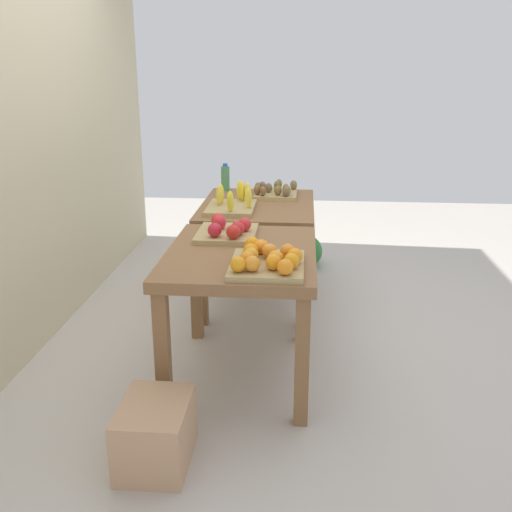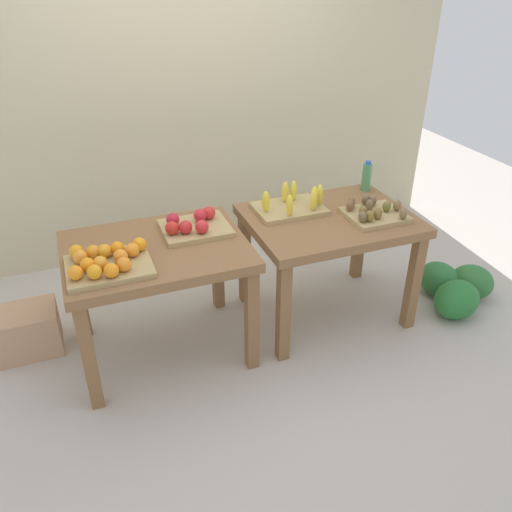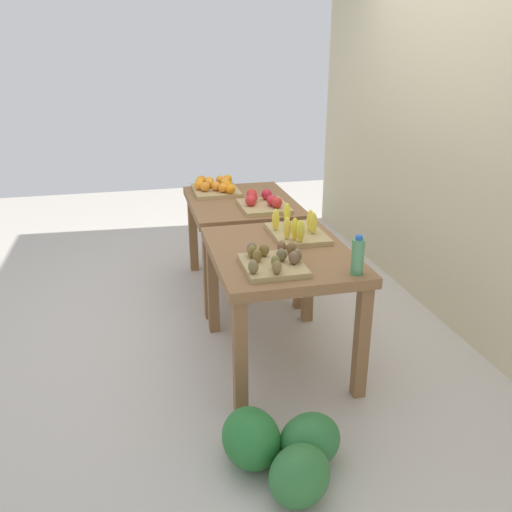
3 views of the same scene
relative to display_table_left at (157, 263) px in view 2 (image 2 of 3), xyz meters
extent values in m
plane|color=#BCB4A8|center=(0.56, 0.00, -0.64)|extent=(8.00, 8.00, 0.00)
cube|color=#C6BA94|center=(0.56, 1.35, 0.86)|extent=(4.40, 0.12, 3.00)
cube|color=brown|center=(0.00, 0.00, 0.08)|extent=(1.04, 0.80, 0.06)
cube|color=brown|center=(-0.46, -0.34, -0.29)|extent=(0.07, 0.07, 0.69)
cube|color=brown|center=(0.46, -0.34, -0.29)|extent=(0.07, 0.07, 0.69)
cube|color=brown|center=(-0.46, 0.34, -0.29)|extent=(0.07, 0.07, 0.69)
cube|color=brown|center=(0.46, 0.34, -0.29)|extent=(0.07, 0.07, 0.69)
cube|color=brown|center=(1.12, 0.00, 0.08)|extent=(1.04, 0.80, 0.06)
cube|color=brown|center=(0.66, -0.34, -0.29)|extent=(0.07, 0.07, 0.69)
cube|color=brown|center=(1.58, -0.34, -0.29)|extent=(0.07, 0.07, 0.69)
cube|color=brown|center=(0.66, 0.34, -0.29)|extent=(0.07, 0.07, 0.69)
cube|color=brown|center=(1.58, 0.34, -0.29)|extent=(0.07, 0.07, 0.69)
cube|color=tan|center=(-0.27, -0.16, 0.12)|extent=(0.44, 0.36, 0.03)
sphere|color=orange|center=(-0.35, -0.28, 0.18)|extent=(0.09, 0.09, 0.08)
sphere|color=orange|center=(-0.28, -0.08, 0.18)|extent=(0.08, 0.08, 0.08)
sphere|color=orange|center=(-0.21, -0.16, 0.18)|extent=(0.10, 0.10, 0.08)
sphere|color=orange|center=(-0.14, -0.12, 0.18)|extent=(0.10, 0.10, 0.08)
sphere|color=orange|center=(-0.42, -0.03, 0.18)|extent=(0.10, 0.10, 0.08)
sphere|color=orange|center=(-0.44, -0.25, 0.18)|extent=(0.11, 0.11, 0.08)
sphere|color=orange|center=(-0.20, -0.25, 0.18)|extent=(0.09, 0.09, 0.08)
sphere|color=orange|center=(-0.09, -0.07, 0.18)|extent=(0.09, 0.09, 0.08)
sphere|color=orange|center=(-0.38, -0.19, 0.18)|extent=(0.10, 0.10, 0.08)
sphere|color=orange|center=(-0.32, -0.20, 0.18)|extent=(0.10, 0.10, 0.08)
sphere|color=orange|center=(-0.27, -0.29, 0.18)|extent=(0.11, 0.11, 0.08)
sphere|color=orange|center=(-0.41, -0.10, 0.18)|extent=(0.08, 0.08, 0.08)
sphere|color=orange|center=(-0.34, -0.07, 0.18)|extent=(0.10, 0.10, 0.08)
sphere|color=orange|center=(-0.21, -0.07, 0.18)|extent=(0.11, 0.11, 0.08)
cube|color=tan|center=(0.27, 0.11, 0.12)|extent=(0.40, 0.34, 0.03)
sphere|color=red|center=(0.15, 0.16, 0.18)|extent=(0.11, 0.11, 0.08)
sphere|color=red|center=(0.12, 0.06, 0.18)|extent=(0.10, 0.10, 0.08)
sphere|color=red|center=(0.38, 0.18, 0.18)|extent=(0.10, 0.10, 0.08)
sphere|color=red|center=(0.31, 0.16, 0.18)|extent=(0.11, 0.11, 0.08)
sphere|color=red|center=(0.28, 0.01, 0.18)|extent=(0.08, 0.08, 0.08)
sphere|color=red|center=(0.19, 0.04, 0.18)|extent=(0.11, 0.11, 0.08)
cube|color=tan|center=(0.91, 0.17, 0.12)|extent=(0.44, 0.32, 0.03)
ellipsoid|color=yellow|center=(0.74, 0.15, 0.21)|extent=(0.07, 0.06, 0.14)
ellipsoid|color=yellow|center=(1.05, 0.11, 0.21)|extent=(0.06, 0.06, 0.14)
ellipsoid|color=yellow|center=(0.92, 0.25, 0.21)|extent=(0.06, 0.05, 0.14)
ellipsoid|color=yellow|center=(1.10, 0.13, 0.21)|extent=(0.05, 0.05, 0.14)
ellipsoid|color=yellow|center=(0.85, 0.04, 0.21)|extent=(0.05, 0.06, 0.14)
ellipsoid|color=yellow|center=(0.97, 0.25, 0.21)|extent=(0.05, 0.06, 0.14)
ellipsoid|color=yellow|center=(1.03, 0.06, 0.21)|extent=(0.06, 0.06, 0.14)
cube|color=tan|center=(1.38, -0.11, 0.12)|extent=(0.36, 0.32, 0.03)
ellipsoid|color=brown|center=(1.28, 0.02, 0.18)|extent=(0.07, 0.07, 0.07)
ellipsoid|color=brown|center=(1.38, 0.02, 0.18)|extent=(0.06, 0.06, 0.07)
ellipsoid|color=brown|center=(1.45, -0.12, 0.18)|extent=(0.06, 0.05, 0.07)
ellipsoid|color=brown|center=(1.49, -0.25, 0.18)|extent=(0.07, 0.07, 0.07)
ellipsoid|color=brown|center=(1.24, -0.03, 0.18)|extent=(0.06, 0.05, 0.07)
ellipsoid|color=brown|center=(1.28, -0.20, 0.18)|extent=(0.07, 0.07, 0.07)
ellipsoid|color=brown|center=(1.34, -0.19, 0.18)|extent=(0.06, 0.06, 0.07)
ellipsoid|color=brown|center=(1.36, -0.06, 0.18)|extent=(0.07, 0.07, 0.07)
ellipsoid|color=brown|center=(1.42, -0.01, 0.18)|extent=(0.07, 0.07, 0.07)
ellipsoid|color=brown|center=(1.52, -0.13, 0.18)|extent=(0.07, 0.06, 0.07)
ellipsoid|color=brown|center=(1.27, -0.14, 0.18)|extent=(0.06, 0.06, 0.07)
ellipsoid|color=brown|center=(1.23, -0.20, 0.18)|extent=(0.05, 0.06, 0.07)
cylinder|color=#4C8C59|center=(1.55, 0.29, 0.21)|extent=(0.07, 0.07, 0.19)
cylinder|color=blue|center=(1.55, 0.29, 0.31)|extent=(0.04, 0.04, 0.02)
ellipsoid|color=#2D6D32|center=(2.22, -0.21, -0.51)|extent=(0.39, 0.39, 0.25)
ellipsoid|color=#296D33|center=(2.02, -0.10, -0.51)|extent=(0.33, 0.37, 0.25)
ellipsoid|color=#246E2D|center=(1.95, -0.37, -0.50)|extent=(0.37, 0.32, 0.27)
cube|color=tan|center=(-0.81, 0.30, -0.49)|extent=(0.40, 0.30, 0.29)
camera|label=1|loc=(-2.99, -0.33, 1.07)|focal=41.18mm
camera|label=2|loc=(-0.39, -2.64, 1.55)|focal=36.65mm
camera|label=3|loc=(3.89, -0.80, 1.21)|focal=36.96mm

